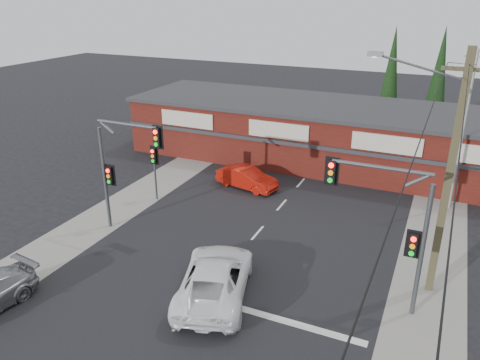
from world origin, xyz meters
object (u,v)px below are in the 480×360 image
at_px(utility_pole, 446,170).
at_px(shop_building, 309,131).
at_px(white_suv, 215,278).
at_px(red_sedan, 247,178).

bearing_deg(utility_pole, shop_building, 123.76).
distance_m(white_suv, red_sedan, 11.43).
xyz_separation_m(white_suv, shop_building, (-1.40, 18.04, 1.33)).
height_order(red_sedan, shop_building, shop_building).
xyz_separation_m(red_sedan, shop_building, (1.93, 7.11, 1.47)).
distance_m(shop_building, utility_pole, 17.15).
relative_size(red_sedan, shop_building, 0.15).
distance_m(white_suv, shop_building, 18.15).
relative_size(white_suv, utility_pole, 0.58).
distance_m(red_sedan, utility_pole, 14.04).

